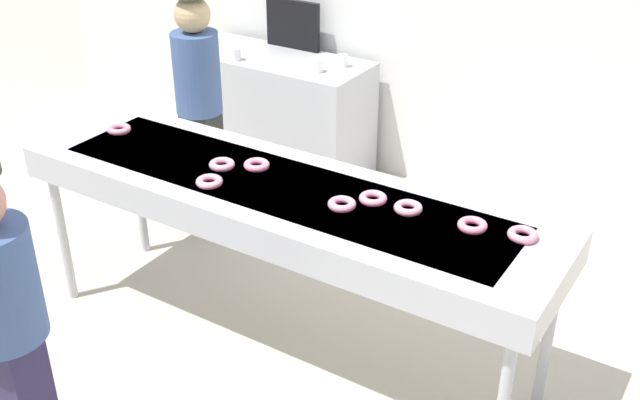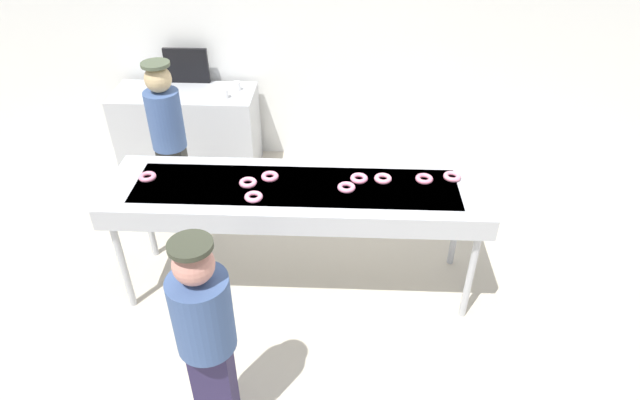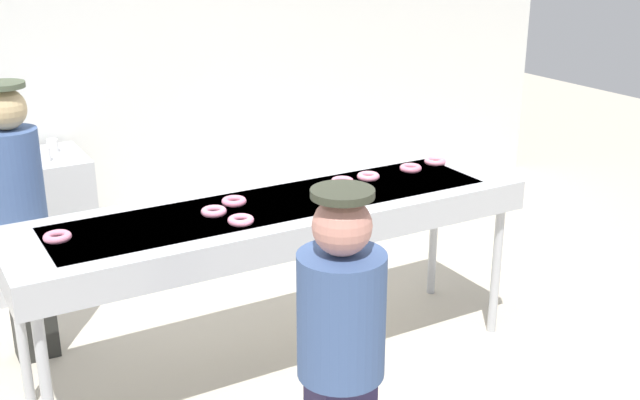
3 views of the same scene
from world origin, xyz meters
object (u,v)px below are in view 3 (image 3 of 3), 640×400
object	(u,v)px
strawberry_donut_1	(214,211)
strawberry_donut_0	(435,161)
strawberry_donut_3	(234,201)
strawberry_donut_2	(342,181)
worker_baker	(19,210)
customer_waiting	(341,353)
paper_cup_0	(45,155)
strawberry_donut_8	(241,220)
paper_cup_1	(52,146)
strawberry_donut_7	(411,168)
strawberry_donut_5	(340,190)
strawberry_donut_6	(368,176)
strawberry_donut_4	(57,237)
fryer_conveyor	(277,218)

from	to	relation	value
strawberry_donut_1	strawberry_donut_0	bearing A→B (deg)	5.56
strawberry_donut_1	strawberry_donut_3	xyz separation A→B (m)	(0.16, 0.09, 0.00)
strawberry_donut_2	worker_baker	distance (m)	1.87
worker_baker	customer_waiting	bearing A→B (deg)	122.01
strawberry_donut_1	customer_waiting	xyz separation A→B (m)	(-0.04, -1.38, -0.14)
paper_cup_0	strawberry_donut_8	bearing A→B (deg)	-73.12
customer_waiting	paper_cup_1	xyz separation A→B (m)	(-0.38, 3.34, 0.08)
strawberry_donut_7	paper_cup_0	bearing A→B (deg)	138.92
strawberry_donut_5	worker_baker	distance (m)	1.84
strawberry_donut_2	strawberry_donut_8	xyz separation A→B (m)	(-0.79, -0.29, 0.00)
strawberry_donut_0	strawberry_donut_2	bearing A→B (deg)	-175.47
strawberry_donut_7	customer_waiting	xyz separation A→B (m)	(-1.41, -1.49, -0.14)
strawberry_donut_6	strawberry_donut_7	bearing A→B (deg)	1.77
strawberry_donut_4	strawberry_donut_6	size ratio (longest dim) A/B	1.00
fryer_conveyor	paper_cup_1	world-z (taller)	paper_cup_1
strawberry_donut_3	paper_cup_0	bearing A→B (deg)	112.20
strawberry_donut_0	customer_waiting	world-z (taller)	customer_waiting
strawberry_donut_2	strawberry_donut_4	distance (m)	1.66
strawberry_donut_0	fryer_conveyor	bearing A→B (deg)	-172.76
worker_baker	fryer_conveyor	bearing A→B (deg)	157.92
strawberry_donut_6	strawberry_donut_8	bearing A→B (deg)	-163.31
strawberry_donut_3	fryer_conveyor	bearing A→B (deg)	-23.84
strawberry_donut_3	strawberry_donut_5	xyz separation A→B (m)	(0.60, -0.13, 0.00)
strawberry_donut_8	paper_cup_1	world-z (taller)	strawberry_donut_8
strawberry_donut_2	strawberry_donut_3	size ratio (longest dim) A/B	1.00
strawberry_donut_2	paper_cup_0	world-z (taller)	strawberry_donut_2
worker_baker	paper_cup_0	xyz separation A→B (m)	(0.34, 0.93, 0.04)
strawberry_donut_8	worker_baker	distance (m)	1.38
strawberry_donut_6	strawberry_donut_3	bearing A→B (deg)	-179.46
strawberry_donut_1	paper_cup_0	xyz separation A→B (m)	(-0.52, 1.76, -0.06)
strawberry_donut_6	customer_waiting	bearing A→B (deg)	-126.32
strawberry_donut_1	customer_waiting	size ratio (longest dim) A/B	0.09
strawberry_donut_5	paper_cup_1	xyz separation A→B (m)	(-1.18, 2.00, -0.06)
strawberry_donut_8	paper_cup_1	xyz separation A→B (m)	(-0.50, 2.15, -0.06)
paper_cup_1	customer_waiting	bearing A→B (deg)	-83.51
customer_waiting	strawberry_donut_7	bearing A→B (deg)	38.21
strawberry_donut_0	strawberry_donut_4	world-z (taller)	same
strawberry_donut_3	strawberry_donut_5	world-z (taller)	same
fryer_conveyor	strawberry_donut_3	size ratio (longest dim) A/B	21.42
strawberry_donut_3	strawberry_donut_1	bearing A→B (deg)	-149.29
strawberry_donut_8	strawberry_donut_1	bearing A→B (deg)	110.50
strawberry_donut_6	strawberry_donut_5	bearing A→B (deg)	-154.39
strawberry_donut_3	strawberry_donut_6	size ratio (longest dim) A/B	1.00
strawberry_donut_7	paper_cup_0	distance (m)	2.51
worker_baker	strawberry_donut_2	bearing A→B (deg)	168.78
strawberry_donut_6	strawberry_donut_8	xyz separation A→B (m)	(-0.97, -0.29, 0.00)
strawberry_donut_3	paper_cup_1	bearing A→B (deg)	107.33
strawberry_donut_3	paper_cup_1	distance (m)	1.96
strawberry_donut_0	strawberry_donut_7	xyz separation A→B (m)	(-0.22, -0.04, 0.00)
fryer_conveyor	strawberry_donut_6	world-z (taller)	strawberry_donut_6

